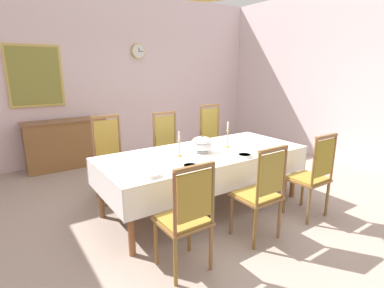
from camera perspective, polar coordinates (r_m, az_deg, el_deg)
name	(u,v)px	position (r m, az deg, el deg)	size (l,w,h in m)	color
ground	(205,208)	(4.15, 2.52, -12.21)	(6.81, 6.22, 0.04)	#A69386
back_wall	(116,76)	(6.51, -14.54, 12.56)	(6.81, 0.08, 3.36)	silver
right_wall	(354,77)	(6.41, 28.81, 11.26)	(0.08, 6.22, 3.36)	silver
dining_table	(204,157)	(3.90, 2.43, -2.53)	(2.71, 1.16, 0.77)	brown
tablecloth	(204,157)	(3.90, 2.42, -2.61)	(2.73, 1.18, 0.34)	white
chair_south_a	(186,216)	(2.71, -1.09, -13.69)	(0.44, 0.42, 1.07)	brown
chair_north_a	(111,158)	(4.36, -15.43, -2.59)	(0.44, 0.42, 1.19)	brown
chair_south_b	(261,191)	(3.28, 13.19, -8.90)	(0.44, 0.42, 1.07)	brown
chair_north_b	(169,149)	(4.74, -4.48, -0.89)	(0.44, 0.42, 1.17)	brown
chair_south_c	(313,174)	(3.96, 22.24, -5.44)	(0.44, 0.42, 1.09)	brown
chair_north_c	(213,140)	(5.23, 4.16, 0.80)	(0.44, 0.42, 1.22)	brown
soup_tureen	(202,144)	(3.82, 1.96, -0.02)	(0.28, 0.28, 0.23)	white
candlestick_west	(179,147)	(3.63, -2.49, -0.56)	(0.07, 0.07, 0.32)	gold
candlestick_east	(228,137)	(4.08, 6.87, 1.32)	(0.07, 0.07, 0.36)	gold
bowl_near_left	(190,166)	(3.24, -0.30, -4.31)	(0.18, 0.18, 0.03)	white
bowl_near_right	(245,155)	(3.70, 10.10, -2.19)	(0.18, 0.18, 0.03)	white
bowl_far_left	(152,174)	(3.03, -7.63, -5.76)	(0.20, 0.20, 0.04)	white
spoon_primary	(180,169)	(3.21, -2.42, -4.82)	(0.04, 0.18, 0.01)	gold
spoon_secondary	(250,154)	(3.81, 11.21, -1.98)	(0.07, 0.17, 0.01)	gold
sideboard	(66,144)	(6.05, -23.08, 0.01)	(1.44, 0.48, 0.90)	brown
mounted_clock	(138,51)	(6.64, -10.31, 17.18)	(0.31, 0.06, 0.31)	#D1B251
framed_painting	(35,76)	(6.10, -28.00, 11.49)	(0.91, 0.05, 1.09)	#D1B251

